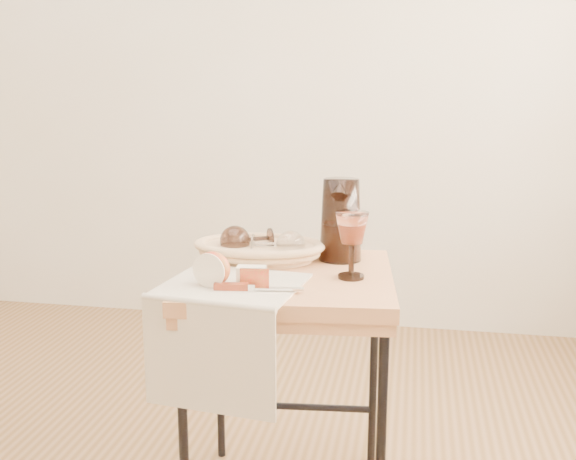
% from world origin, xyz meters
% --- Properties ---
extents(wall_back, '(3.60, 0.00, 2.70)m').
position_xyz_m(wall_back, '(0.00, 1.80, 1.35)').
color(wall_back, beige).
rests_on(wall_back, ground).
extents(side_table, '(0.59, 0.59, 0.68)m').
position_xyz_m(side_table, '(0.50, 0.29, 0.34)').
color(side_table, brown).
rests_on(side_table, floor).
extents(tea_towel, '(0.36, 0.33, 0.01)m').
position_xyz_m(tea_towel, '(0.38, 0.15, 0.69)').
color(tea_towel, beige).
rests_on(tea_towel, side_table).
extents(bread_basket, '(0.33, 0.23, 0.05)m').
position_xyz_m(bread_basket, '(0.39, 0.41, 0.71)').
color(bread_basket, tan).
rests_on(bread_basket, side_table).
extents(goblet_lying_a, '(0.16, 0.15, 0.09)m').
position_xyz_m(goblet_lying_a, '(0.37, 0.42, 0.74)').
color(goblet_lying_a, '#432E24').
rests_on(goblet_lying_a, bread_basket).
extents(goblet_lying_b, '(0.14, 0.09, 0.08)m').
position_xyz_m(goblet_lying_b, '(0.44, 0.39, 0.73)').
color(goblet_lying_b, white).
rests_on(goblet_lying_b, bread_basket).
extents(pitcher, '(0.17, 0.24, 0.27)m').
position_xyz_m(pitcher, '(0.62, 0.45, 0.80)').
color(pitcher, black).
rests_on(pitcher, side_table).
extents(wine_goblet, '(0.10, 0.10, 0.17)m').
position_xyz_m(wine_goblet, '(0.67, 0.27, 0.77)').
color(wine_goblet, white).
rests_on(wine_goblet, side_table).
extents(apple_half, '(0.10, 0.06, 0.08)m').
position_xyz_m(apple_half, '(0.34, 0.13, 0.73)').
color(apple_half, red).
rests_on(apple_half, tea_towel).
extents(apple_wedge, '(0.07, 0.04, 0.05)m').
position_xyz_m(apple_wedge, '(0.43, 0.15, 0.71)').
color(apple_wedge, '#F4E1C0').
rests_on(apple_wedge, tea_towel).
extents(table_knife, '(0.21, 0.05, 0.02)m').
position_xyz_m(table_knife, '(0.45, 0.11, 0.70)').
color(table_knife, silver).
rests_on(table_knife, tea_towel).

